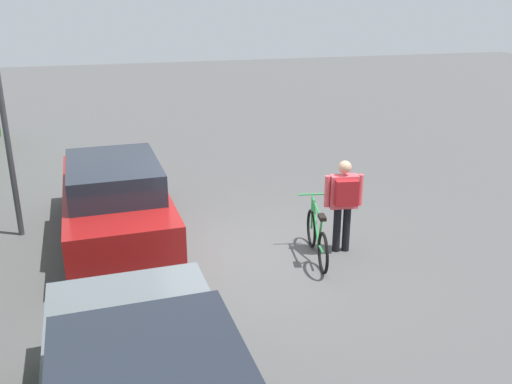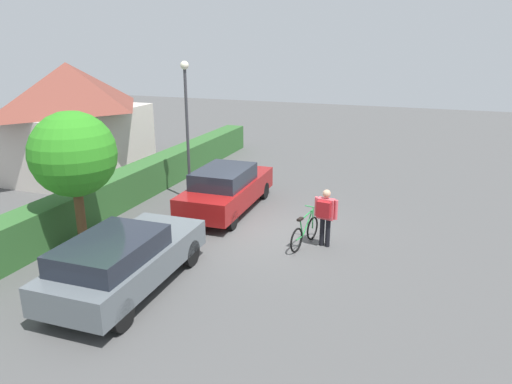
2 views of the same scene
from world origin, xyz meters
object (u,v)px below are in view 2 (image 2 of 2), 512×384
object	(u,v)px
parked_car_near	(124,259)
street_lamp	(187,114)
parked_car_far	(227,188)
bicycle	(305,233)
person_rider	(325,213)
tree_kerbside	(73,155)

from	to	relation	value
parked_car_near	street_lamp	bearing A→B (deg)	15.15
parked_car_far	bicycle	xyz separation A→B (m)	(-1.84, -3.12, -0.39)
person_rider	tree_kerbside	distance (m)	6.72
parked_car_far	bicycle	size ratio (longest dim) A/B	2.81
person_rider	street_lamp	world-z (taller)	street_lamp
parked_car_far	tree_kerbside	distance (m)	5.08
parked_car_far	street_lamp	bearing A→B (deg)	69.40
parked_car_far	street_lamp	xyz separation A→B (m)	(0.64, 1.70, 2.25)
tree_kerbside	bicycle	bearing A→B (deg)	-68.18
bicycle	parked_car_near	bearing A→B (deg)	140.54
bicycle	street_lamp	xyz separation A→B (m)	(2.48, 4.82, 2.64)
bicycle	street_lamp	world-z (taller)	street_lamp
person_rider	tree_kerbside	xyz separation A→B (m)	(-2.36, 6.08, 1.61)
parked_car_near	person_rider	distance (m)	5.35
tree_kerbside	parked_car_near	bearing A→B (deg)	-122.57
person_rider	street_lamp	size ratio (longest dim) A/B	0.34
parked_car_far	person_rider	distance (m)	4.02
parked_car_far	person_rider	bearing A→B (deg)	-115.12
parked_car_near	bicycle	distance (m)	4.93
parked_car_far	tree_kerbside	xyz separation A→B (m)	(-4.07, 2.45, 1.82)
parked_car_near	parked_car_far	distance (m)	5.63
parked_car_far	bicycle	distance (m)	3.65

